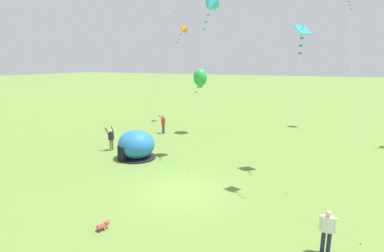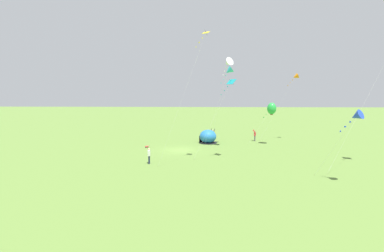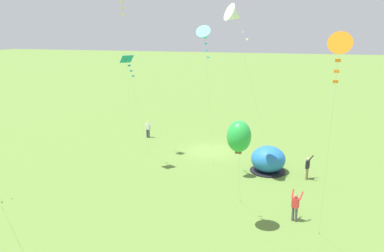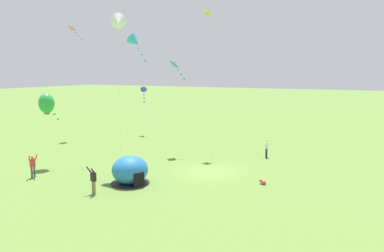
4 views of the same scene
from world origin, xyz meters
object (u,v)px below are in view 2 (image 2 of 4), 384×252
at_px(toddler_crawling, 147,147).
at_px(person_flying_kite, 255,135).
at_px(kite_teal, 230,85).
at_px(kite_green, 272,109).
at_px(kite_yellow, 203,39).
at_px(kite_cyan, 229,71).
at_px(person_with_toddler, 149,155).
at_px(kite_blue, 356,116).
at_px(kite_orange, 295,77).
at_px(person_arms_raised, 213,134).
at_px(kite_white, 228,63).
at_px(popup_tent, 208,137).

distance_m(toddler_crawling, person_flying_kite, 17.60).
xyz_separation_m(kite_teal, kite_green, (-9.73, 7.16, -3.09)).
bearing_deg(toddler_crawling, kite_teal, 59.66).
xyz_separation_m(kite_yellow, kite_cyan, (-7.86, 3.40, -2.44)).
height_order(kite_teal, kite_yellow, kite_yellow).
height_order(person_with_toddler, kite_blue, kite_blue).
height_order(person_flying_kite, kite_orange, kite_orange).
bearing_deg(toddler_crawling, kite_yellow, 44.26).
bearing_deg(person_arms_raised, kite_orange, 90.73).
bearing_deg(person_with_toddler, person_arms_raised, 155.51).
bearing_deg(kite_teal, kite_white, 176.90).
relative_size(person_arms_raised, kite_yellow, 0.13).
bearing_deg(person_flying_kite, kite_orange, 98.69).
bearing_deg(kite_cyan, kite_white, 179.08).
relative_size(popup_tent, kite_green, 0.44).
distance_m(popup_tent, person_flying_kite, 7.98).
relative_size(kite_orange, kite_green, 1.73).
relative_size(popup_tent, person_arms_raised, 1.49).
bearing_deg(popup_tent, toddler_crawling, -63.29).
distance_m(kite_teal, kite_yellow, 5.69).
distance_m(person_flying_kite, kite_green, 5.78).
bearing_deg(kite_teal, kite_green, 143.64).
xyz_separation_m(kite_orange, kite_white, (5.70, -11.37, 1.55)).
xyz_separation_m(kite_teal, kite_orange, (-13.91, 11.81, 1.87)).
relative_size(person_flying_kite, person_arms_raised, 1.00).
bearing_deg(kite_teal, person_arms_raised, -173.92).
bearing_deg(person_with_toddler, kite_yellow, 94.11).
xyz_separation_m(person_arms_raised, kite_cyan, (7.63, 1.88, 9.65)).
xyz_separation_m(person_flying_kite, kite_green, (3.20, 1.77, 4.48)).
bearing_deg(kite_orange, toddler_crawling, -71.70).
distance_m(person_arms_raised, kite_white, 12.45).
height_order(kite_blue, kite_teal, kite_teal).
height_order(kite_white, kite_yellow, kite_yellow).
height_order(person_flying_kite, kite_blue, kite_blue).
bearing_deg(kite_white, kite_teal, -3.10).
relative_size(toddler_crawling, kite_teal, 0.06).
bearing_deg(kite_blue, kite_green, -172.82).
xyz_separation_m(toddler_crawling, kite_cyan, (0.29, 11.34, 10.47)).
height_order(person_with_toddler, kite_teal, kite_teal).
bearing_deg(toddler_crawling, kite_orange, 108.30).
bearing_deg(kite_orange, kite_cyan, -55.62).
relative_size(popup_tent, kite_cyan, 0.25).
height_order(toddler_crawling, kite_orange, kite_orange).
distance_m(person_arms_raised, kite_teal, 15.76).
bearing_deg(popup_tent, kite_orange, 102.66).
bearing_deg(person_flying_kite, person_arms_raised, -96.74).
xyz_separation_m(popup_tent, kite_yellow, (12.50, -0.71, 12.10)).
xyz_separation_m(popup_tent, kite_blue, (18.67, 11.66, 4.68)).
distance_m(person_with_toddler, kite_green, 20.34).
bearing_deg(kite_green, kite_orange, 131.97).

